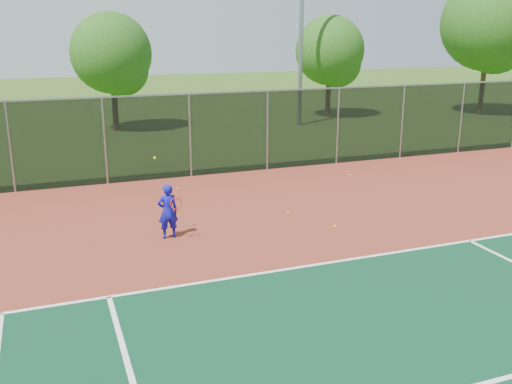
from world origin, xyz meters
TOP-DOWN VIEW (x-y plane):
  - ground at (0.00, 0.00)m, footprint 120.00×120.00m
  - court_apron at (0.00, 2.00)m, footprint 30.00×20.00m
  - fence_back at (0.00, 12.00)m, footprint 30.00×0.06m
  - tennis_player at (-5.14, 5.95)m, footprint 0.59×0.60m
  - practice_ball_0 at (-1.46, 6.63)m, footprint 0.07×0.07m
  - practice_ball_1 at (-0.72, 5.14)m, footprint 0.07×0.07m
  - practice_ball_3 at (2.48, 9.97)m, footprint 0.07×0.07m
  - practice_ball_4 at (-3.87, 10.36)m, footprint 0.07×0.07m
  - tree_back_left at (-4.20, 22.87)m, footprint 4.15×4.15m
  - tree_back_mid at (8.61, 23.32)m, footprint 4.11×4.11m
  - tree_back_right at (18.08, 20.83)m, footprint 5.74×5.74m

SIDE VIEW (x-z plane):
  - ground at x=0.00m, z-range 0.00..0.00m
  - court_apron at x=0.00m, z-range 0.00..0.02m
  - practice_ball_0 at x=-1.46m, z-range 0.02..0.09m
  - practice_ball_1 at x=-0.72m, z-range 0.02..0.09m
  - practice_ball_3 at x=2.48m, z-range 0.02..0.09m
  - practice_ball_4 at x=-3.87m, z-range 0.02..0.09m
  - tennis_player at x=-5.14m, z-range -0.33..1.82m
  - fence_back at x=0.00m, z-range 0.05..3.08m
  - tree_back_mid at x=8.61m, z-range 0.77..6.81m
  - tree_back_left at x=-4.20m, z-range 0.78..6.87m
  - tree_back_right at x=18.08m, z-range 1.08..9.50m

